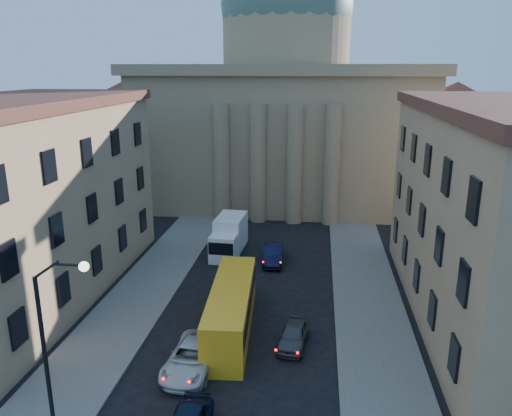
{
  "coord_description": "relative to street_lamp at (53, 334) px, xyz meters",
  "views": [
    {
      "loc": [
        4.45,
        -10.52,
        16.74
      ],
      "look_at": [
        0.94,
        17.57,
        8.69
      ],
      "focal_mm": 35.0,
      "sensor_mm": 36.0,
      "label": 1
    }
  ],
  "objects": [
    {
      "name": "sidewalk_left",
      "position": [
        -1.53,
        10.0,
        -5.21
      ],
      "size": [
        5.0,
        60.0,
        0.15
      ],
      "primitive_type": "cube",
      "color": "#63605B",
      "rests_on": "ground"
    },
    {
      "name": "sidewalk_right",
      "position": [
        15.47,
        10.0,
        -5.21
      ],
      "size": [
        5.0,
        60.0,
        0.15
      ],
      "primitive_type": "cube",
      "color": "#63605B",
      "rests_on": "ground"
    },
    {
      "name": "church",
      "position": [
        6.97,
        47.47,
        6.59
      ],
      "size": [
        68.02,
        28.76,
        36.6
      ],
      "color": "#887653",
      "rests_on": "ground"
    },
    {
      "name": "building_left",
      "position": [
        -10.03,
        14.0,
        2.14
      ],
      "size": [
        11.6,
        26.6,
        14.7
      ],
      "color": "tan",
      "rests_on": "ground"
    },
    {
      "name": "building_right",
      "position": [
        23.97,
        14.0,
        2.14
      ],
      "size": [
        11.6,
        26.6,
        14.7
      ],
      "color": "tan",
      "rests_on": "ground"
    },
    {
      "name": "street_lamp",
      "position": [
        0.0,
        0.0,
        0.0
      ],
      "size": [
        2.62,
        0.44,
        8.83
      ],
      "color": "black",
      "rests_on": "ground"
    },
    {
      "name": "car_left_mid",
      "position": [
        4.68,
        5.85,
        -4.52
      ],
      "size": [
        2.85,
        5.63,
        1.53
      ],
      "primitive_type": "imported",
      "rotation": [
        0.0,
        0.0,
        -0.06
      ],
      "color": "silver",
      "rests_on": "ground"
    },
    {
      "name": "car_right_far",
      "position": [
        10.31,
        9.19,
        -4.6
      ],
      "size": [
        2.08,
        4.21,
        1.38
      ],
      "primitive_type": "imported",
      "rotation": [
        0.0,
        0.0,
        -0.12
      ],
      "color": "#454549",
      "rests_on": "ground"
    },
    {
      "name": "car_right_distant",
      "position": [
        7.81,
        22.63,
        -4.5
      ],
      "size": [
        1.91,
        4.87,
        1.58
      ],
      "primitive_type": "imported",
      "rotation": [
        0.0,
        0.0,
        0.05
      ],
      "color": "black",
      "rests_on": "ground"
    },
    {
      "name": "city_bus",
      "position": [
        6.17,
        10.44,
        -3.64
      ],
      "size": [
        3.19,
        11.01,
        3.06
      ],
      "rotation": [
        0.0,
        0.0,
        0.06
      ],
      "color": "#FEB01C",
      "rests_on": "ground"
    },
    {
      "name": "box_truck",
      "position": [
        3.52,
        24.41,
        -3.71
      ],
      "size": [
        2.69,
        6.18,
        3.33
      ],
      "rotation": [
        0.0,
        0.0,
        -0.05
      ],
      "color": "white",
      "rests_on": "ground"
    }
  ]
}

